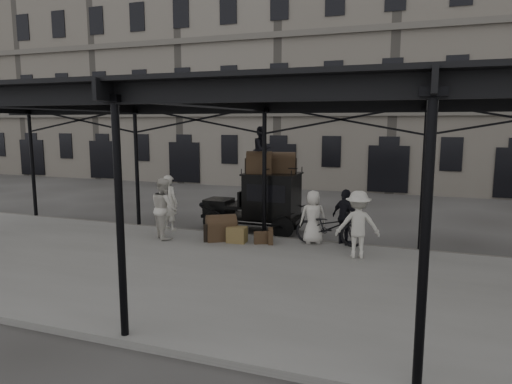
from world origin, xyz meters
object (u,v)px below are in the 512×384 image
Objects in this scene: bicycle at (330,227)px; taxi at (264,200)px; steamer_trunk_roof_near at (259,164)px; steamer_trunk_platform at (221,229)px; porter_official at (345,217)px; porter_left at (170,203)px.

taxi is at bearing 62.20° from bicycle.
steamer_trunk_platform is at bearing -124.87° from steamer_trunk_roof_near.
porter_official is 0.81× the size of bicycle.
taxi is 4.10× the size of steamer_trunk_roof_near.
porter_official reaches higher than steamer_trunk_platform.
steamer_trunk_platform is (2.33, -0.71, -0.64)m from porter_left.
bicycle is at bearing -23.87° from steamer_trunk_platform.
steamer_trunk_platform is (-0.75, -2.10, -0.70)m from taxi.
taxi is at bearing -137.71° from porter_left.
steamer_trunk_roof_near is (-0.08, -0.25, 1.30)m from taxi.
porter_left reaches higher than bicycle.
taxi reaches higher than steamer_trunk_platform.
porter_left is 5.78m from bicycle.
taxi is 1.68× the size of bicycle.
porter_official is 0.58m from bicycle.
bicycle is at bearing 59.85° from porter_official.
taxi reaches higher than porter_left.
bicycle is at bearing -28.62° from taxi.
steamer_trunk_platform is (-0.67, -1.85, -2.00)m from steamer_trunk_roof_near.
porter_official is 4.01m from steamer_trunk_platform.
porter_left is 0.91× the size of bicycle.
steamer_trunk_platform is at bearing 101.16° from bicycle.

